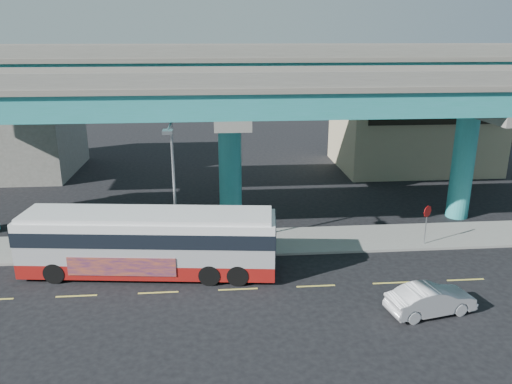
{
  "coord_description": "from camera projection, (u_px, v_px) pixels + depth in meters",
  "views": [
    {
      "loc": [
        -1.03,
        -22.89,
        12.33
      ],
      "look_at": [
        1.28,
        4.0,
        3.79
      ],
      "focal_mm": 35.0,
      "sensor_mm": 36.0,
      "label": 1
    }
  ],
  "objects": [
    {
      "name": "street_lamp",
      "position": [
        173.0,
        172.0,
        26.97
      ],
      "size": [
        0.5,
        2.55,
        7.84
      ],
      "color": "gray",
      "rests_on": "sidewalk"
    },
    {
      "name": "building_concrete",
      "position": [
        4.0,
        125.0,
        45.36
      ],
      "size": [
        12.0,
        10.0,
        9.0
      ],
      "primitive_type": "cube",
      "color": "gray",
      "rests_on": "ground"
    },
    {
      "name": "sedan",
      "position": [
        431.0,
        300.0,
        22.94
      ],
      "size": [
        3.06,
        4.71,
        1.37
      ],
      "primitive_type": "imported",
      "rotation": [
        0.0,
        0.0,
        1.77
      ],
      "color": "silver",
      "rests_on": "ground"
    },
    {
      "name": "transit_bus",
      "position": [
        149.0,
        240.0,
        26.48
      ],
      "size": [
        13.72,
        4.43,
        3.46
      ],
      "rotation": [
        0.0,
        0.0,
        -0.11
      ],
      "color": "maroon",
      "rests_on": "ground"
    },
    {
      "name": "stop_sign",
      "position": [
        427.0,
        217.0,
        29.89
      ],
      "size": [
        0.64,
        0.42,
        2.45
      ],
      "rotation": [
        0.0,
        0.0,
        0.17
      ],
      "color": "gray",
      "rests_on": "sidewalk"
    },
    {
      "name": "sidewalk",
      "position": [
        233.0,
        243.0,
        30.75
      ],
      "size": [
        70.0,
        4.0,
        0.15
      ],
      "primitive_type": "cube",
      "color": "gray",
      "rests_on": "ground"
    },
    {
      "name": "ground",
      "position": [
        238.0,
        286.0,
        25.55
      ],
      "size": [
        120.0,
        120.0,
        0.0
      ],
      "primitive_type": "plane",
      "color": "black",
      "rests_on": "ground"
    },
    {
      "name": "building_beige",
      "position": [
        413.0,
        131.0,
        47.79
      ],
      "size": [
        14.0,
        10.23,
        7.0
      ],
      "color": "tan",
      "rests_on": "ground"
    },
    {
      "name": "lane_markings",
      "position": [
        238.0,
        289.0,
        25.27
      ],
      "size": [
        58.0,
        0.12,
        0.01
      ],
      "color": "#D8C64C",
      "rests_on": "ground"
    },
    {
      "name": "viaduct",
      "position": [
        229.0,
        87.0,
        31.44
      ],
      "size": [
        52.0,
        12.4,
        11.7
      ],
      "color": "teal",
      "rests_on": "ground"
    }
  ]
}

